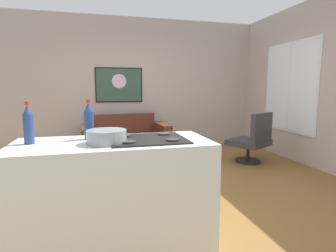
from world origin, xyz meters
The scene contains 12 objects.
ground centered at (0.00, 0.00, -0.02)m, with size 6.40×6.40×0.04m, color brown.
back_wall centered at (0.00, 2.42, 1.40)m, with size 6.40×0.05×2.80m, color #B5A69B.
right_wall centered at (2.62, 0.30, 1.40)m, with size 0.05×6.40×2.80m, color #B6A79D.
couch centered at (-0.37, 1.84, 0.28)m, with size 1.70×0.93×0.81m.
coffee_table centered at (-0.40, 0.65, 0.36)m, with size 1.02×0.57×0.39m.
armchair centered at (1.77, 0.75, 0.42)m, with size 0.85×0.84×0.91m.
kitchen_counter centered at (-0.76, -1.29, 0.46)m, with size 1.53×0.68×0.94m.
soda_bottle centered at (-1.38, -1.23, 1.06)m, with size 0.07×0.07×0.32m.
soda_bottle_2 centered at (-0.95, -1.15, 1.06)m, with size 0.08×0.08×0.32m.
mixing_bowl centered at (-0.82, -1.36, 0.96)m, with size 0.30×0.30×0.10m.
wall_painting centered at (-0.43, 2.38, 1.40)m, with size 0.98×0.03×0.73m.
window centered at (2.59, 0.90, 1.34)m, with size 0.03×1.39×1.67m.
Camera 1 is at (-0.87, -3.40, 1.33)m, focal length 28.64 mm.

